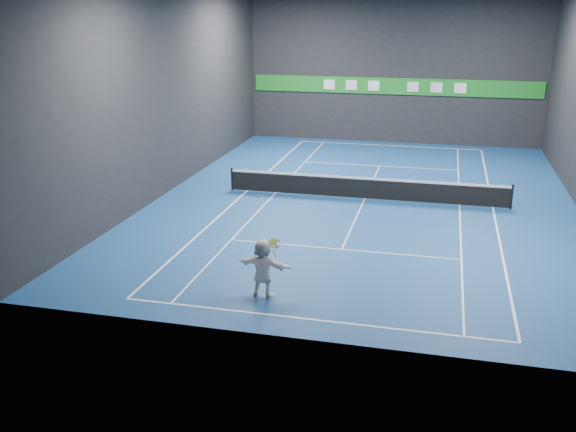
% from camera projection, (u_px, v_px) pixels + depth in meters
% --- Properties ---
extents(ground, '(26.00, 26.00, 0.00)m').
position_uv_depth(ground, '(365.00, 199.00, 28.58)').
color(ground, navy).
rests_on(ground, ground).
extents(wall_back, '(18.00, 0.10, 9.00)m').
position_uv_depth(wall_back, '(394.00, 70.00, 39.18)').
color(wall_back, black).
rests_on(wall_back, ground).
extents(wall_front, '(18.00, 0.10, 9.00)m').
position_uv_depth(wall_front, '(302.00, 170.00, 15.18)').
color(wall_front, black).
rests_on(wall_front, ground).
extents(wall_left, '(0.10, 26.00, 9.00)m').
position_uv_depth(wall_left, '(171.00, 91.00, 29.21)').
color(wall_left, black).
rests_on(wall_left, ground).
extents(baseline_near, '(10.98, 0.08, 0.01)m').
position_uv_depth(baseline_near, '(310.00, 319.00, 17.60)').
color(baseline_near, white).
rests_on(baseline_near, ground).
extents(baseline_far, '(10.98, 0.08, 0.01)m').
position_uv_depth(baseline_far, '(389.00, 145.00, 39.55)').
color(baseline_far, white).
rests_on(baseline_far, ground).
extents(sideline_doubles_left, '(0.08, 23.78, 0.01)m').
position_uv_depth(sideline_doubles_left, '(247.00, 191.00, 29.82)').
color(sideline_doubles_left, white).
rests_on(sideline_doubles_left, ground).
extents(sideline_doubles_right, '(0.08, 23.78, 0.01)m').
position_uv_depth(sideline_doubles_right, '(493.00, 208.00, 27.34)').
color(sideline_doubles_right, white).
rests_on(sideline_doubles_right, ground).
extents(sideline_singles_left, '(0.06, 23.78, 0.01)m').
position_uv_depth(sideline_singles_left, '(276.00, 193.00, 29.51)').
color(sideline_singles_left, white).
rests_on(sideline_singles_left, ground).
extents(sideline_singles_right, '(0.06, 23.78, 0.01)m').
position_uv_depth(sideline_singles_right, '(460.00, 205.00, 27.65)').
color(sideline_singles_right, white).
rests_on(sideline_singles_right, ground).
extents(service_line_near, '(8.23, 0.06, 0.01)m').
position_uv_depth(service_line_near, '(342.00, 249.00, 22.67)').
color(service_line_near, white).
rests_on(service_line_near, ground).
extents(service_line_far, '(8.23, 0.06, 0.01)m').
position_uv_depth(service_line_far, '(380.00, 166.00, 34.49)').
color(service_line_far, white).
rests_on(service_line_far, ground).
extents(center_service_line, '(0.06, 12.80, 0.01)m').
position_uv_depth(center_service_line, '(365.00, 199.00, 28.58)').
color(center_service_line, white).
rests_on(center_service_line, ground).
extents(player, '(1.70, 0.75, 1.77)m').
position_uv_depth(player, '(263.00, 268.00, 18.78)').
color(player, white).
rests_on(player, ground).
extents(tennis_ball, '(0.07, 0.07, 0.07)m').
position_uv_depth(tennis_ball, '(259.00, 196.00, 18.30)').
color(tennis_ball, '#C0D423').
rests_on(tennis_ball, player).
extents(tennis_net, '(12.50, 0.10, 1.07)m').
position_uv_depth(tennis_net, '(365.00, 187.00, 28.41)').
color(tennis_net, black).
rests_on(tennis_net, ground).
extents(sponsor_banner, '(17.64, 0.11, 1.00)m').
position_uv_depth(sponsor_banner, '(393.00, 86.00, 39.43)').
color(sponsor_banner, '#1D8726').
rests_on(sponsor_banner, wall_back).
extents(tennis_racket, '(0.47, 0.32, 0.60)m').
position_uv_depth(tennis_racket, '(275.00, 245.00, 18.51)').
color(tennis_racket, red).
rests_on(tennis_racket, player).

